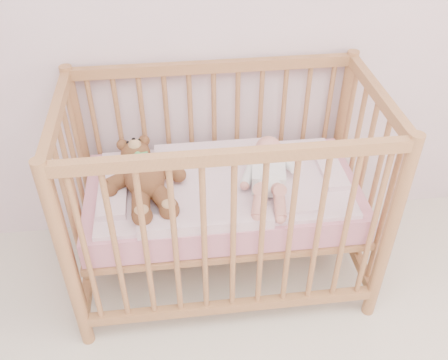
{
  "coord_description": "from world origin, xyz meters",
  "views": [
    {
      "loc": [
        -0.26,
        -0.13,
        1.96
      ],
      "look_at": [
        -0.05,
        1.55,
        0.62
      ],
      "focal_mm": 40.0,
      "sensor_mm": 36.0,
      "label": 1
    }
  ],
  "objects": [
    {
      "name": "crib",
      "position": [
        -0.05,
        1.6,
        0.5
      ],
      "size": [
        1.36,
        0.76,
        1.0
      ],
      "primitive_type": null,
      "color": "#AD7D49",
      "rests_on": "floor"
    },
    {
      "name": "mattress",
      "position": [
        -0.05,
        1.6,
        0.49
      ],
      "size": [
        1.22,
        0.62,
        0.13
      ],
      "primitive_type": "cube",
      "color": "pink",
      "rests_on": "crib"
    },
    {
      "name": "blanket",
      "position": [
        -0.05,
        1.6,
        0.56
      ],
      "size": [
        1.1,
        0.58,
        0.06
      ],
      "primitive_type": null,
      "color": "pink",
      "rests_on": "mattress"
    },
    {
      "name": "baby",
      "position": [
        0.15,
        1.58,
        0.64
      ],
      "size": [
        0.36,
        0.59,
        0.13
      ],
      "primitive_type": null,
      "rotation": [
        0.0,
        0.0,
        -0.18
      ],
      "color": "white",
      "rests_on": "blanket"
    },
    {
      "name": "teddy_bear",
      "position": [
        -0.39,
        1.58,
        0.65
      ],
      "size": [
        0.49,
        0.61,
        0.15
      ],
      "primitive_type": null,
      "rotation": [
        0.0,
        0.0,
        0.21
      ],
      "color": "brown",
      "rests_on": "blanket"
    }
  ]
}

